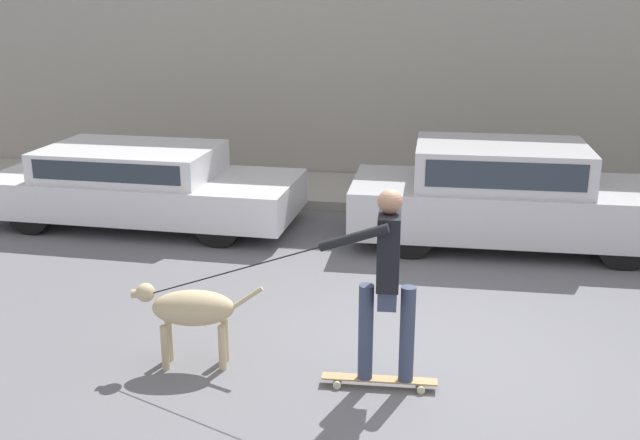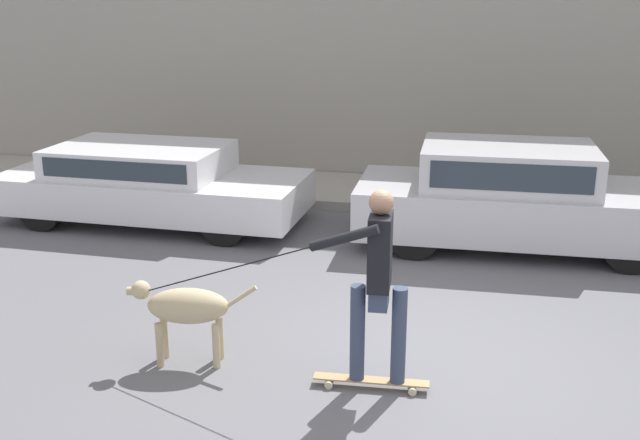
# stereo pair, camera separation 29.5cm
# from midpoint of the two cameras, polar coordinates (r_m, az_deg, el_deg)

# --- Properties ---
(ground_plane) EXTENTS (36.00, 36.00, 0.00)m
(ground_plane) POSITION_cam_midpoint_polar(r_m,az_deg,el_deg) (7.20, 7.35, -10.74)
(ground_plane) COLOR slate
(back_wall) EXTENTS (32.00, 0.30, 5.60)m
(back_wall) POSITION_cam_midpoint_polar(r_m,az_deg,el_deg) (13.33, 9.71, 14.53)
(back_wall) COLOR #9E998E
(back_wall) RESTS_ON ground_plane
(sidewalk_curb) EXTENTS (30.00, 1.99, 0.15)m
(sidewalk_curb) POSITION_cam_midpoint_polar(r_m,az_deg,el_deg) (12.59, 8.98, 1.84)
(sidewalk_curb) COLOR #A39E93
(sidewalk_curb) RESTS_ON ground_plane
(parked_car_0) EXTENTS (4.56, 1.91, 1.15)m
(parked_car_0) POSITION_cam_midpoint_polar(r_m,az_deg,el_deg) (11.42, -14.17, 2.60)
(parked_car_0) COLOR black
(parked_car_0) RESTS_ON ground_plane
(parked_car_1) EXTENTS (4.34, 1.87, 1.39)m
(parked_car_1) POSITION_cam_midpoint_polar(r_m,az_deg,el_deg) (10.39, 13.35, 1.76)
(parked_car_1) COLOR black
(parked_car_1) RESTS_ON ground_plane
(dog) EXTENTS (1.19, 0.46, 0.81)m
(dog) POSITION_cam_midpoint_polar(r_m,az_deg,el_deg) (7.00, -11.01, -6.76)
(dog) COLOR tan
(dog) RESTS_ON ground_plane
(skateboarder) EXTENTS (2.66, 0.53, 1.80)m
(skateboarder) POSITION_cam_midpoint_polar(r_m,az_deg,el_deg) (6.31, 3.72, -4.39)
(skateboarder) COLOR beige
(skateboarder) RESTS_ON ground_plane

